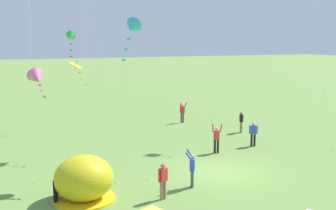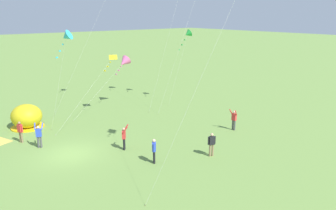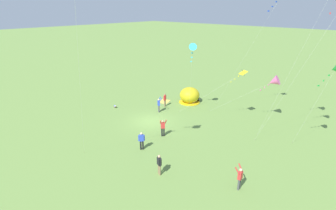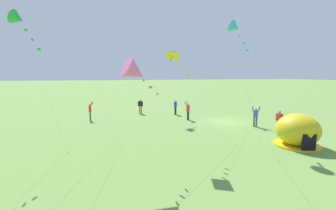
# 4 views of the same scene
# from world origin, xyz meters

# --- Properties ---
(ground_plane) EXTENTS (300.00, 300.00, 0.00)m
(ground_plane) POSITION_xyz_m (0.00, 0.00, 0.00)
(ground_plane) COLOR olive
(popup_tent) EXTENTS (2.81, 2.81, 2.10)m
(popup_tent) POSITION_xyz_m (-7.87, -0.65, 1.00)
(popup_tent) COLOR gold
(popup_tent) RESTS_ON ground
(picnic_blanket) EXTENTS (2.04, 1.81, 0.01)m
(picnic_blanket) POSITION_xyz_m (-5.81, -3.43, 0.01)
(picnic_blanket) COLOR gold
(picnic_blanket) RESTS_ON ground
(toddler_crawling) EXTENTS (0.41, 0.54, 0.32)m
(toddler_crawling) POSITION_xyz_m (0.14, -6.52, 0.18)
(toddler_crawling) COLOR blue
(toddler_crawling) RESTS_ON ground
(person_with_toddler) EXTENTS (0.37, 0.55, 1.72)m
(person_with_toddler) POSITION_xyz_m (6.58, 7.60, 0.96)
(person_with_toddler) COLOR #8C7251
(person_with_toddler) RESTS_ON ground
(person_center_field) EXTENTS (0.68, 0.50, 1.89)m
(person_center_field) POSITION_xyz_m (4.04, 13.02, 1.00)
(person_center_field) COLOR #4C4C51
(person_center_field) RESTS_ON ground
(person_arms_raised) EXTENTS (0.67, 0.72, 1.89)m
(person_arms_raised) POSITION_xyz_m (-2.61, -1.32, 1.00)
(person_arms_raised) COLOR #4C4C51
(person_arms_raised) RESTS_ON ground
(person_near_tent) EXTENTS (0.56, 0.36, 1.72)m
(person_near_tent) POSITION_xyz_m (-4.54, -2.11, 0.96)
(person_near_tent) COLOR #8C7251
(person_near_tent) RESTS_ON ground
(person_flying_kite) EXTENTS (0.72, 0.68, 1.89)m
(person_flying_kite) POSITION_xyz_m (1.73, 3.43, 1.00)
(person_flying_kite) COLOR black
(person_flying_kite) RESTS_ON ground
(person_strolling) EXTENTS (0.48, 0.42, 1.72)m
(person_strolling) POSITION_xyz_m (4.93, 3.80, 0.96)
(person_strolling) COLOR black
(person_strolling) RESTS_ON ground
(kite_blue) EXTENTS (1.49, 7.42, 13.42)m
(kite_blue) POSITION_xyz_m (-8.81, 8.96, 12.53)
(kite_blue) COLOR silver
(kite_blue) RESTS_ON ground
(kite_cyan) EXTENTS (2.17, 2.08, 8.51)m
(kite_cyan) POSITION_xyz_m (-4.44, 2.16, 7.96)
(kite_cyan) COLOR silver
(kite_cyan) RESTS_ON ground
(kite_yellow) EXTENTS (2.61, 7.47, 6.05)m
(kite_yellow) POSITION_xyz_m (-6.32, 7.12, 5.42)
(kite_yellow) COLOR silver
(kite_yellow) RESTS_ON ground
(kite_pink) EXTENTS (2.34, 7.58, 5.47)m
(kite_pink) POSITION_xyz_m (-8.56, 9.90, 4.75)
(kite_pink) COLOR silver
(kite_pink) RESTS_ON ground
(kite_green) EXTENTS (1.01, 2.73, 8.12)m
(kite_green) POSITION_xyz_m (-5.06, 15.77, 7.61)
(kite_green) COLOR silver
(kite_green) RESTS_ON ground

